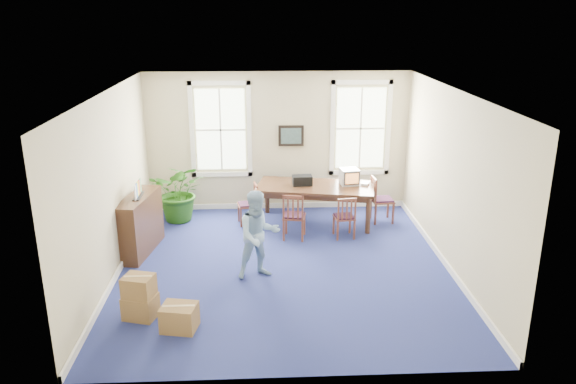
{
  "coord_description": "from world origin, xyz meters",
  "views": [
    {
      "loc": [
        -0.4,
        -9.36,
        4.52
      ],
      "look_at": [
        0.1,
        0.6,
        1.25
      ],
      "focal_mm": 35.0,
      "sensor_mm": 36.0,
      "label": 1
    }
  ],
  "objects_px": {
    "crt_tv": "(349,177)",
    "chair_near_left": "(294,215)",
    "man": "(259,235)",
    "cardboard_boxes": "(153,293)",
    "conference_table": "(315,204)",
    "potted_plant": "(180,192)",
    "credenza": "(140,223)"
  },
  "relations": [
    {
      "from": "chair_near_left",
      "to": "cardboard_boxes",
      "type": "height_order",
      "value": "chair_near_left"
    },
    {
      "from": "crt_tv",
      "to": "credenza",
      "type": "distance_m",
      "value": 4.53
    },
    {
      "from": "man",
      "to": "cardboard_boxes",
      "type": "height_order",
      "value": "man"
    },
    {
      "from": "crt_tv",
      "to": "cardboard_boxes",
      "type": "relative_size",
      "value": 0.32
    },
    {
      "from": "cardboard_boxes",
      "to": "conference_table",
      "type": "bearing_deg",
      "value": 52.83
    },
    {
      "from": "man",
      "to": "cardboard_boxes",
      "type": "relative_size",
      "value": 1.24
    },
    {
      "from": "chair_near_left",
      "to": "credenza",
      "type": "distance_m",
      "value": 3.06
    },
    {
      "from": "conference_table",
      "to": "man",
      "type": "xyz_separation_m",
      "value": [
        -1.24,
        -2.58,
        0.36
      ]
    },
    {
      "from": "potted_plant",
      "to": "crt_tv",
      "type": "bearing_deg",
      "value": -3.57
    },
    {
      "from": "crt_tv",
      "to": "chair_near_left",
      "type": "xyz_separation_m",
      "value": [
        -1.26,
        -0.92,
        -0.54
      ]
    },
    {
      "from": "crt_tv",
      "to": "credenza",
      "type": "relative_size",
      "value": 0.28
    },
    {
      "from": "cardboard_boxes",
      "to": "crt_tv",
      "type": "bearing_deg",
      "value": 46.76
    },
    {
      "from": "conference_table",
      "to": "credenza",
      "type": "height_order",
      "value": "credenza"
    },
    {
      "from": "potted_plant",
      "to": "credenza",
      "type": "bearing_deg",
      "value": -108.3
    },
    {
      "from": "crt_tv",
      "to": "cardboard_boxes",
      "type": "bearing_deg",
      "value": -142.07
    },
    {
      "from": "crt_tv",
      "to": "chair_near_left",
      "type": "bearing_deg",
      "value": -152.8
    },
    {
      "from": "credenza",
      "to": "potted_plant",
      "type": "bearing_deg",
      "value": 81.37
    },
    {
      "from": "conference_table",
      "to": "man",
      "type": "bearing_deg",
      "value": -104.57
    },
    {
      "from": "conference_table",
      "to": "cardboard_boxes",
      "type": "relative_size",
      "value": 1.97
    },
    {
      "from": "potted_plant",
      "to": "cardboard_boxes",
      "type": "relative_size",
      "value": 1.05
    },
    {
      "from": "conference_table",
      "to": "cardboard_boxes",
      "type": "bearing_deg",
      "value": -116.06
    },
    {
      "from": "conference_table",
      "to": "credenza",
      "type": "bearing_deg",
      "value": -147.47
    },
    {
      "from": "man",
      "to": "cardboard_boxes",
      "type": "distance_m",
      "value": 2.07
    },
    {
      "from": "chair_near_left",
      "to": "potted_plant",
      "type": "distance_m",
      "value": 2.72
    },
    {
      "from": "conference_table",
      "to": "crt_tv",
      "type": "distance_m",
      "value": 0.96
    },
    {
      "from": "man",
      "to": "chair_near_left",
      "type": "bearing_deg",
      "value": 50.09
    },
    {
      "from": "conference_table",
      "to": "chair_near_left",
      "type": "relative_size",
      "value": 2.55
    },
    {
      "from": "credenza",
      "to": "chair_near_left",
      "type": "bearing_deg",
      "value": 19.59
    },
    {
      "from": "credenza",
      "to": "conference_table",
      "type": "bearing_deg",
      "value": 31.1
    },
    {
      "from": "chair_near_left",
      "to": "man",
      "type": "height_order",
      "value": "man"
    },
    {
      "from": "conference_table",
      "to": "crt_tv",
      "type": "height_order",
      "value": "crt_tv"
    },
    {
      "from": "crt_tv",
      "to": "conference_table",
      "type": "bearing_deg",
      "value": 175.57
    }
  ]
}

